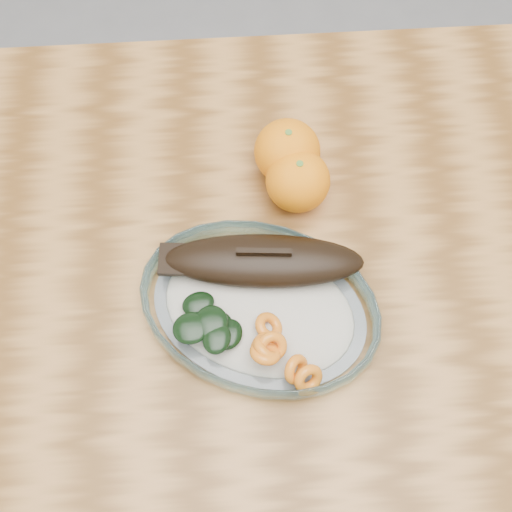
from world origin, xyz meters
The scene contains 5 objects.
ground centered at (0.00, 0.00, 0.00)m, with size 3.00×3.00×0.00m, color slate.
dining_table centered at (0.00, 0.00, 0.65)m, with size 1.20×0.80×0.75m.
plated_meal centered at (-0.02, -0.01, 0.77)m, with size 0.63×0.63×0.08m.
orange_left centered at (0.03, 0.14, 0.79)m, with size 0.08×0.08×0.08m, color orange.
orange_right centered at (0.02, 0.18, 0.79)m, with size 0.08×0.08×0.08m, color orange.
Camera 1 is at (-0.04, -0.25, 1.43)m, focal length 45.00 mm.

